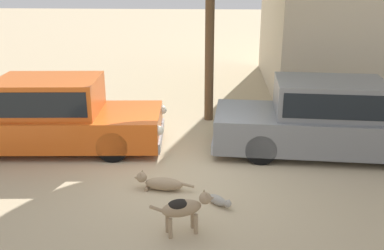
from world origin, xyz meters
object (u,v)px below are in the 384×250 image
at_px(parked_sedan_second, 329,118).
at_px(stray_dog_spotted, 184,208).
at_px(stray_cat, 219,201).
at_px(parked_sedan_nearest, 52,114).
at_px(stray_dog_tan, 160,183).

height_order(parked_sedan_second, stray_dog_spotted, parked_sedan_second).
height_order(stray_dog_spotted, stray_cat, stray_dog_spotted).
height_order(parked_sedan_second, stray_cat, parked_sedan_second).
xyz_separation_m(parked_sedan_nearest, stray_dog_tan, (2.52, -1.83, -0.61)).
bearing_deg(stray_dog_tan, parked_sedan_second, -144.51).
distance_m(parked_sedan_nearest, stray_dog_spotted, 4.36).
xyz_separation_m(stray_dog_spotted, stray_cat, (0.49, 0.81, -0.32)).
bearing_deg(stray_dog_spotted, stray_dog_tan, 91.20).
relative_size(parked_sedan_second, stray_dog_spotted, 5.32).
bearing_deg(stray_cat, parked_sedan_second, 88.47).
distance_m(parked_sedan_nearest, stray_cat, 4.26).
bearing_deg(stray_dog_spotted, parked_sedan_second, 28.46).
distance_m(parked_sedan_second, stray_dog_tan, 3.81).
distance_m(parked_sedan_nearest, parked_sedan_second, 5.76).
height_order(parked_sedan_nearest, stray_dog_tan, parked_sedan_nearest).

